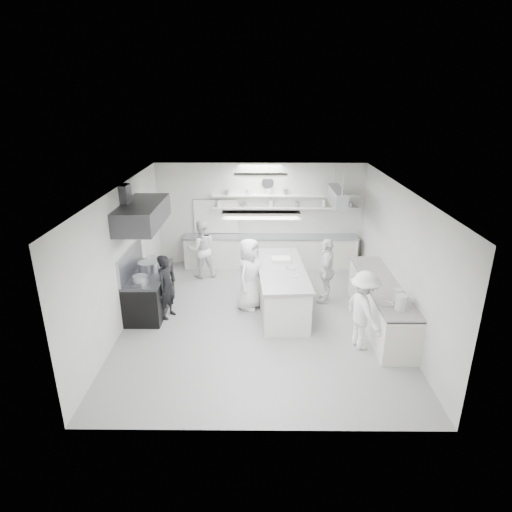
{
  "coord_description": "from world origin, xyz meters",
  "views": [
    {
      "loc": [
        -0.03,
        -8.71,
        4.83
      ],
      "look_at": [
        -0.1,
        0.6,
        1.3
      ],
      "focal_mm": 30.22,
      "sensor_mm": 36.0,
      "label": 1
    }
  ],
  "objects_px": {
    "back_counter": "(270,252)",
    "prep_island": "(281,289)",
    "stove": "(150,293)",
    "right_counter": "(381,304)",
    "cook_back": "(201,249)",
    "cook_stove": "(167,287)"
  },
  "relations": [
    {
      "from": "right_counter",
      "to": "prep_island",
      "type": "xyz_separation_m",
      "value": [
        -2.16,
        0.71,
        0.02
      ]
    },
    {
      "from": "back_counter",
      "to": "cook_back",
      "type": "height_order",
      "value": "cook_back"
    },
    {
      "from": "cook_stove",
      "to": "stove",
      "type": "bearing_deg",
      "value": 80.69
    },
    {
      "from": "back_counter",
      "to": "right_counter",
      "type": "xyz_separation_m",
      "value": [
        2.35,
        -3.4,
        0.01
      ]
    },
    {
      "from": "prep_island",
      "to": "stove",
      "type": "bearing_deg",
      "value": 178.57
    },
    {
      "from": "cook_stove",
      "to": "cook_back",
      "type": "xyz_separation_m",
      "value": [
        0.49,
        2.34,
        0.06
      ]
    },
    {
      "from": "prep_island",
      "to": "cook_stove",
      "type": "bearing_deg",
      "value": -174.07
    },
    {
      "from": "cook_stove",
      "to": "cook_back",
      "type": "relative_size",
      "value": 0.92
    },
    {
      "from": "stove",
      "to": "prep_island",
      "type": "relative_size",
      "value": 0.68
    },
    {
      "from": "stove",
      "to": "cook_stove",
      "type": "bearing_deg",
      "value": -33.14
    },
    {
      "from": "back_counter",
      "to": "right_counter",
      "type": "height_order",
      "value": "right_counter"
    },
    {
      "from": "prep_island",
      "to": "cook_back",
      "type": "relative_size",
      "value": 1.64
    },
    {
      "from": "back_counter",
      "to": "prep_island",
      "type": "height_order",
      "value": "prep_island"
    },
    {
      "from": "back_counter",
      "to": "prep_island",
      "type": "xyz_separation_m",
      "value": [
        0.19,
        -2.69,
        0.03
      ]
    },
    {
      "from": "right_counter",
      "to": "cook_back",
      "type": "distance_m",
      "value": 5.02
    },
    {
      "from": "right_counter",
      "to": "cook_stove",
      "type": "xyz_separation_m",
      "value": [
        -4.76,
        0.28,
        0.28
      ]
    },
    {
      "from": "stove",
      "to": "cook_back",
      "type": "bearing_deg",
      "value": 64.13
    },
    {
      "from": "back_counter",
      "to": "prep_island",
      "type": "bearing_deg",
      "value": -85.88
    },
    {
      "from": "back_counter",
      "to": "right_counter",
      "type": "relative_size",
      "value": 1.52
    },
    {
      "from": "stove",
      "to": "cook_stove",
      "type": "relative_size",
      "value": 1.2
    },
    {
      "from": "back_counter",
      "to": "cook_back",
      "type": "relative_size",
      "value": 3.08
    },
    {
      "from": "back_counter",
      "to": "right_counter",
      "type": "distance_m",
      "value": 4.13
    }
  ]
}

